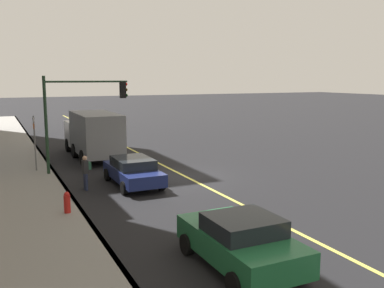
{
  "coord_description": "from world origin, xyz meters",
  "views": [
    {
      "loc": [
        -19.44,
        8.89,
        5.05
      ],
      "look_at": [
        -1.99,
        0.55,
        2.02
      ],
      "focal_mm": 39.52,
      "sensor_mm": 36.0,
      "label": 1
    }
  ],
  "objects": [
    {
      "name": "lane_stripe_center",
      "position": [
        0.0,
        0.0,
        0.01
      ],
      "size": [
        80.0,
        0.16,
        0.01
      ],
      "primitive_type": "cube",
      "color": "#D8CC4C",
      "rests_on": "ground"
    },
    {
      "name": "fire_hydrant",
      "position": [
        -3.96,
        6.58,
        0.47
      ],
      "size": [
        0.24,
        0.24,
        0.94
      ],
      "color": "red",
      "rests_on": "ground"
    },
    {
      "name": "traffic_light_mast",
      "position": [
        3.1,
        4.61,
        3.59
      ],
      "size": [
        0.28,
        4.42,
        5.17
      ],
      "color": "#1E3823",
      "rests_on": "ground"
    },
    {
      "name": "car_green",
      "position": [
        -10.27,
        3.07,
        0.74
      ],
      "size": [
        4.04,
        2.12,
        1.45
      ],
      "color": "#1E6038",
      "rests_on": "ground"
    },
    {
      "name": "sidewalk_slab",
      "position": [
        0.0,
        7.69,
        0.07
      ],
      "size": [
        80.0,
        3.41,
        0.15
      ],
      "primitive_type": "cube",
      "color": "gray",
      "rests_on": "ground"
    },
    {
      "name": "street_sign_post",
      "position": [
        4.13,
        6.89,
        1.81
      ],
      "size": [
        0.6,
        0.08,
        3.1
      ],
      "color": "slate",
      "rests_on": "ground"
    },
    {
      "name": "car_navy",
      "position": [
        -0.56,
        2.98,
        0.7
      ],
      "size": [
        4.41,
        1.96,
        1.32
      ],
      "color": "navy",
      "rests_on": "ground"
    },
    {
      "name": "curb_edge",
      "position": [
        0.0,
        6.06,
        0.07
      ],
      "size": [
        80.0,
        0.16,
        0.15
      ],
      "primitive_type": "cube",
      "color": "slate",
      "rests_on": "ground"
    },
    {
      "name": "truck_gray",
      "position": [
        7.31,
        3.1,
        1.56
      ],
      "size": [
        7.62,
        2.48,
        2.92
      ],
      "color": "silver",
      "rests_on": "ground"
    },
    {
      "name": "ground",
      "position": [
        0.0,
        0.0,
        0.0
      ],
      "size": [
        200.0,
        200.0,
        0.0
      ],
      "primitive_type": "plane",
      "color": "black"
    },
    {
      "name": "pedestrian_with_backpack",
      "position": [
        -0.47,
        5.17,
        0.92
      ],
      "size": [
        0.39,
        0.38,
        1.59
      ],
      "color": "#262D4C",
      "rests_on": "ground"
    }
  ]
}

